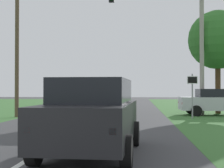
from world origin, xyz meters
name	(u,v)px	position (x,y,z in m)	size (l,w,h in m)	color
ground_plane	(73,131)	(0.00, 9.10, 0.00)	(120.00, 120.00, 0.00)	#424244
red_suv_near	(93,114)	(1.44, 4.37, 1.02)	(2.43, 4.87, 1.95)	black
pickup_truck_lead	(78,104)	(-0.18, 11.34, 0.98)	(2.20, 5.22, 1.92)	#B7B2A8
traffic_light	(42,27)	(-3.20, 15.69, 5.46)	(6.51, 0.40, 8.46)	brown
keep_moving_sign	(192,90)	(5.70, 15.47, 1.64)	(0.60, 0.09, 2.57)	gray
oak_tree_right	(218,40)	(8.06, 19.55, 5.08)	(4.05, 4.05, 7.13)	#4C351E
crossing_suv_far	(216,101)	(7.61, 18.08, 0.90)	(4.56, 2.26, 1.70)	silver
utility_pole_right	(202,49)	(6.69, 17.94, 4.28)	(0.28, 0.28, 8.56)	#9E998E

